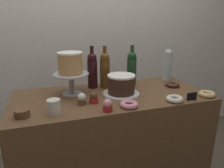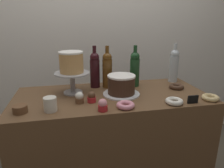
% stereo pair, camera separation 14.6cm
% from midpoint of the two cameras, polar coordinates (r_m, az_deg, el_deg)
% --- Properties ---
extents(back_wall, '(6.00, 0.05, 2.60)m').
position_cam_midpoint_polar(back_wall, '(2.26, -2.85, 14.94)').
color(back_wall, silver).
rests_on(back_wall, ground_plane).
extents(display_counter, '(1.37, 0.62, 0.88)m').
position_cam_midpoint_polar(display_counter, '(1.69, 2.59, -17.16)').
color(display_counter, brown).
rests_on(display_counter, ground_plane).
extents(cake_stand_pedestal, '(0.25, 0.25, 0.16)m').
position_cam_midpoint_polar(cake_stand_pedestal, '(1.49, -8.11, 1.30)').
color(cake_stand_pedestal, '#B2B2B7').
rests_on(cake_stand_pedestal, display_counter).
extents(white_layer_cake, '(0.17, 0.17, 0.15)m').
position_cam_midpoint_polar(white_layer_cake, '(1.46, -8.32, 5.94)').
color(white_layer_cake, tan).
rests_on(white_layer_cake, cake_stand_pedestal).
extents(silver_serving_platter, '(0.26, 0.26, 0.01)m').
position_cam_midpoint_polar(silver_serving_platter, '(1.49, 5.36, -2.76)').
color(silver_serving_platter, white).
rests_on(silver_serving_platter, display_counter).
extents(chocolate_round_cake, '(0.20, 0.20, 0.13)m').
position_cam_midpoint_polar(chocolate_round_cake, '(1.46, 5.44, -0.12)').
color(chocolate_round_cake, '#3D2619').
rests_on(chocolate_round_cake, silver_serving_platter).
extents(wine_bottle_green, '(0.08, 0.08, 0.33)m').
position_cam_midpoint_polar(wine_bottle_green, '(1.66, 8.77, 4.23)').
color(wine_bottle_green, '#193D1E').
rests_on(wine_bottle_green, display_counter).
extents(wine_bottle_clear, '(0.08, 0.08, 0.33)m').
position_cam_midpoint_polar(wine_bottle_clear, '(1.86, 18.80, 4.93)').
color(wine_bottle_clear, '#B2BCC1').
rests_on(wine_bottle_clear, display_counter).
extents(wine_bottle_amber, '(0.08, 0.08, 0.33)m').
position_cam_midpoint_polar(wine_bottle_amber, '(1.61, 1.42, 4.03)').
color(wine_bottle_amber, '#5B3814').
rests_on(wine_bottle_amber, display_counter).
extents(wine_bottle_dark_red, '(0.08, 0.08, 0.33)m').
position_cam_midpoint_polar(wine_bottle_dark_red, '(1.61, -2.17, 4.05)').
color(wine_bottle_dark_red, black).
rests_on(wine_bottle_dark_red, display_counter).
extents(cupcake_strawberry, '(0.06, 0.06, 0.07)m').
position_cam_midpoint_polar(cupcake_strawberry, '(1.22, 0.87, -5.91)').
color(cupcake_strawberry, red).
rests_on(cupcake_strawberry, display_counter).
extents(cupcake_vanilla, '(0.06, 0.06, 0.07)m').
position_cam_midpoint_polar(cupcake_vanilla, '(1.33, -5.83, -3.86)').
color(cupcake_vanilla, brown).
rests_on(cupcake_vanilla, display_counter).
extents(cupcake_chocolate, '(0.06, 0.06, 0.07)m').
position_cam_midpoint_polar(cupcake_chocolate, '(1.34, -2.54, -3.64)').
color(cupcake_chocolate, red).
rests_on(cupcake_chocolate, display_counter).
extents(donut_sugar, '(0.11, 0.11, 0.03)m').
position_cam_midpoint_polar(donut_sugar, '(1.40, 19.60, -4.55)').
color(donut_sugar, silver).
rests_on(donut_sugar, display_counter).
extents(donut_glazed, '(0.11, 0.11, 0.03)m').
position_cam_midpoint_polar(donut_glazed, '(1.56, 27.86, -3.36)').
color(donut_glazed, '#E0C17F').
rests_on(donut_glazed, display_counter).
extents(donut_chocolate, '(0.11, 0.11, 0.03)m').
position_cam_midpoint_polar(donut_chocolate, '(1.71, 19.64, -0.69)').
color(donut_chocolate, '#472D1E').
rests_on(donut_chocolate, display_counter).
extents(donut_pink, '(0.11, 0.11, 0.03)m').
position_cam_midpoint_polar(donut_pink, '(1.28, 7.01, -5.83)').
color(donut_pink, pink).
rests_on(donut_pink, display_counter).
extents(cookie_stack, '(0.08, 0.08, 0.04)m').
position_cam_midpoint_polar(cookie_stack, '(1.28, -21.01, -6.50)').
color(cookie_stack, brown).
rests_on(cookie_stack, display_counter).
extents(price_sign_chalkboard, '(0.07, 0.01, 0.05)m').
position_cam_midpoint_polar(price_sign_chalkboard, '(1.45, 24.05, -3.92)').
color(price_sign_chalkboard, black).
rests_on(price_sign_chalkboard, display_counter).
extents(coffee_cup_ceramic, '(0.08, 0.08, 0.08)m').
position_cam_midpoint_polar(coffee_cup_ceramic, '(1.24, -13.41, -5.48)').
color(coffee_cup_ceramic, silver).
rests_on(coffee_cup_ceramic, display_counter).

